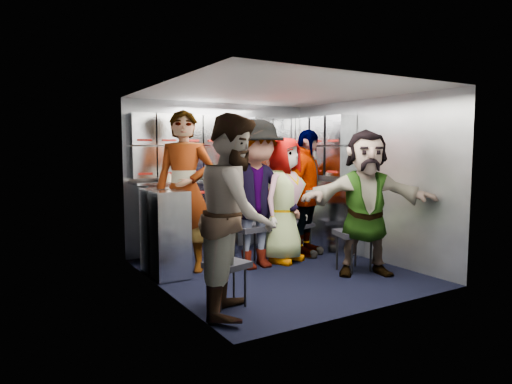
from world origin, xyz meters
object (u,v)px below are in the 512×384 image
attendant_standing (185,191)px  jump_seat_mid_left (249,230)px  jump_seat_near_right (354,235)px  jump_seat_center (276,232)px  jump_seat_mid_right (298,227)px  jump_seat_near_left (227,267)px  attendant_arc_d (307,193)px  attendant_arc_b (257,194)px  attendant_arc_a (236,214)px  attendant_arc_e (366,203)px  attendant_arc_c (284,200)px

attendant_standing → jump_seat_mid_left: bearing=24.9°
jump_seat_near_right → attendant_standing: 2.08m
jump_seat_center → jump_seat_mid_right: 0.46m
jump_seat_near_left → jump_seat_mid_right: 2.31m
attendant_standing → attendant_arc_d: bearing=30.5°
jump_seat_center → attendant_arc_b: bearing=-150.1°
attendant_arc_b → attendant_arc_d: size_ratio=1.05×
jump_seat_mid_left → attendant_standing: size_ratio=0.26×
jump_seat_near_left → jump_seat_center: 1.90m
attendant_arc_a → attendant_arc_b: 1.53m
jump_seat_center → attendant_arc_d: (0.45, -0.07, 0.50)m
attendant_arc_a → attendant_arc_b: size_ratio=0.98×
attendant_arc_b → attendant_arc_e: (0.92, -0.90, -0.06)m
jump_seat_mid_right → attendant_arc_a: size_ratio=0.25×
attendant_standing → attendant_arc_a: size_ratio=1.08×
jump_seat_mid_left → attendant_arc_d: bearing=0.7°
jump_seat_mid_right → attendant_arc_b: attendant_arc_b is taller
jump_seat_near_left → attendant_arc_a: attendant_arc_a is taller
attendant_arc_d → attendant_arc_e: (0.02, -1.10, -0.02)m
attendant_standing → attendant_arc_d: size_ratio=1.11×
attendant_arc_c → attendant_arc_d: (0.45, 0.11, 0.06)m
attendant_arc_e → attendant_arc_c: bearing=143.4°
jump_seat_mid_left → attendant_arc_e: bearing=-49.8°
jump_seat_mid_left → attendant_arc_c: (0.45, -0.10, 0.36)m
jump_seat_center → jump_seat_near_right: bearing=-64.8°
attendant_arc_b → attendant_arc_c: 0.47m
jump_seat_mid_left → jump_seat_center: bearing=10.0°
jump_seat_near_left → attendant_arc_a: size_ratio=0.24×
jump_seat_near_right → attendant_arc_e: size_ratio=0.30×
jump_seat_mid_left → attendant_arc_b: (0.00, -0.18, 0.46)m
jump_seat_near_left → attendant_standing: size_ratio=0.23×
jump_seat_near_right → attendant_arc_b: attendant_arc_b is taller
attendant_arc_b → jump_seat_near_left: bearing=-128.6°
jump_seat_mid_right → attendant_standing: 1.80m
jump_seat_near_right → attendant_standing: attendant_standing is taller
jump_seat_near_right → attendant_arc_e: bearing=-90.0°
jump_seat_mid_left → attendant_standing: (-0.80, 0.14, 0.51)m
jump_seat_near_left → jump_seat_near_right: jump_seat_near_right is taller
jump_seat_near_left → attendant_arc_c: 1.83m
jump_seat_mid_right → jump_seat_near_right: 1.10m
attendant_arc_a → attendant_arc_d: (1.84, 1.40, -0.02)m
attendant_standing → attendant_arc_e: 2.11m
jump_seat_mid_left → attendant_arc_c: size_ratio=0.31×
attendant_standing → attendant_arc_d: (1.70, -0.13, -0.10)m
attendant_arc_a → attendant_standing: bearing=29.9°
attendant_arc_c → attendant_arc_d: size_ratio=0.93×
jump_seat_mid_right → attendant_arc_a: attendant_arc_a is taller
attendant_arc_c → attendant_arc_a: bearing=-159.0°
jump_seat_near_left → jump_seat_center: jump_seat_near_left is taller
jump_seat_center → attendant_standing: attendant_standing is taller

